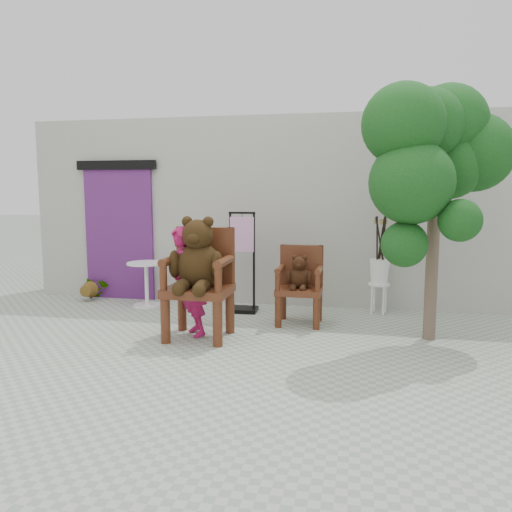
{
  "coord_description": "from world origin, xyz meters",
  "views": [
    {
      "loc": [
        0.93,
        -5.2,
        1.81
      ],
      "look_at": [
        -0.39,
        1.34,
        0.95
      ],
      "focal_mm": 35.0,
      "sensor_mm": 36.0,
      "label": 1
    }
  ],
  "objects_px": {
    "stool_bucket": "(380,271)",
    "person": "(188,282)",
    "chair_big": "(199,268)",
    "cafe_table": "(146,279)",
    "display_stand": "(242,274)",
    "tree": "(436,150)",
    "chair_small": "(300,280)"
  },
  "relations": [
    {
      "from": "stool_bucket",
      "to": "person",
      "type": "bearing_deg",
      "value": -144.54
    },
    {
      "from": "stool_bucket",
      "to": "cafe_table",
      "type": "bearing_deg",
      "value": -175.99
    },
    {
      "from": "chair_big",
      "to": "cafe_table",
      "type": "height_order",
      "value": "chair_big"
    },
    {
      "from": "chair_small",
      "to": "person",
      "type": "relative_size",
      "value": 0.77
    },
    {
      "from": "tree",
      "to": "cafe_table",
      "type": "bearing_deg",
      "value": 166.04
    },
    {
      "from": "chair_big",
      "to": "cafe_table",
      "type": "distance_m",
      "value": 2.05
    },
    {
      "from": "chair_big",
      "to": "tree",
      "type": "xyz_separation_m",
      "value": [
        2.79,
        0.44,
        1.42
      ]
    },
    {
      "from": "cafe_table",
      "to": "stool_bucket",
      "type": "relative_size",
      "value": 0.48
    },
    {
      "from": "chair_big",
      "to": "stool_bucket",
      "type": "relative_size",
      "value": 1.04
    },
    {
      "from": "chair_big",
      "to": "chair_small",
      "type": "relative_size",
      "value": 1.42
    },
    {
      "from": "chair_big",
      "to": "tree",
      "type": "height_order",
      "value": "tree"
    },
    {
      "from": "tree",
      "to": "chair_big",
      "type": "bearing_deg",
      "value": -170.99
    },
    {
      "from": "stool_bucket",
      "to": "tree",
      "type": "height_order",
      "value": "tree"
    },
    {
      "from": "person",
      "to": "tree",
      "type": "distance_m",
      "value": 3.38
    },
    {
      "from": "chair_small",
      "to": "tree",
      "type": "relative_size",
      "value": 0.34
    },
    {
      "from": "chair_big",
      "to": "cafe_table",
      "type": "xyz_separation_m",
      "value": [
        -1.35,
        1.47,
        -0.44
      ]
    },
    {
      "from": "display_stand",
      "to": "stool_bucket",
      "type": "relative_size",
      "value": 1.04
    },
    {
      "from": "cafe_table",
      "to": "tree",
      "type": "bearing_deg",
      "value": -13.96
    },
    {
      "from": "person",
      "to": "cafe_table",
      "type": "xyz_separation_m",
      "value": [
        -1.21,
        1.45,
        -0.25
      ]
    },
    {
      "from": "chair_big",
      "to": "display_stand",
      "type": "relative_size",
      "value": 1.0
    },
    {
      "from": "chair_big",
      "to": "person",
      "type": "bearing_deg",
      "value": 173.38
    },
    {
      "from": "chair_small",
      "to": "stool_bucket",
      "type": "height_order",
      "value": "stool_bucket"
    },
    {
      "from": "stool_bucket",
      "to": "tree",
      "type": "bearing_deg",
      "value": -67.18
    },
    {
      "from": "person",
      "to": "stool_bucket",
      "type": "relative_size",
      "value": 0.95
    },
    {
      "from": "cafe_table",
      "to": "stool_bucket",
      "type": "height_order",
      "value": "stool_bucket"
    },
    {
      "from": "chair_small",
      "to": "tree",
      "type": "bearing_deg",
      "value": -16.24
    },
    {
      "from": "display_stand",
      "to": "stool_bucket",
      "type": "bearing_deg",
      "value": 6.8
    },
    {
      "from": "chair_small",
      "to": "chair_big",
      "type": "bearing_deg",
      "value": -141.34
    },
    {
      "from": "cafe_table",
      "to": "stool_bucket",
      "type": "bearing_deg",
      "value": 4.01
    },
    {
      "from": "chair_big",
      "to": "tree",
      "type": "relative_size",
      "value": 0.49
    },
    {
      "from": "stool_bucket",
      "to": "chair_small",
      "type": "bearing_deg",
      "value": -143.81
    },
    {
      "from": "display_stand",
      "to": "tree",
      "type": "bearing_deg",
      "value": -22.65
    }
  ]
}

